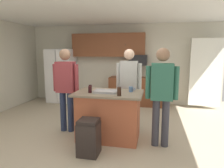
# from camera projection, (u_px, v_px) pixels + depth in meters

# --- Properties ---
(floor) EXTENTS (7.04, 7.04, 0.00)m
(floor) POSITION_uv_depth(u_px,v_px,m) (99.00, 132.00, 4.38)
(floor) COLOR #B7A88E
(floor) RESTS_ON ground
(ceiling) EXTENTS (7.04, 7.04, 0.00)m
(ceiling) POSITION_uv_depth(u_px,v_px,m) (98.00, 6.00, 3.97)
(ceiling) COLOR white
(back_wall) EXTENTS (6.40, 0.10, 2.60)m
(back_wall) POSITION_uv_depth(u_px,v_px,m) (121.00, 64.00, 6.88)
(back_wall) COLOR beige
(back_wall) RESTS_ON ground
(french_door_window_panel) EXTENTS (0.90, 0.06, 2.00)m
(french_door_window_panel) POSITION_uv_depth(u_px,v_px,m) (206.00, 73.00, 5.98)
(french_door_window_panel) COLOR white
(french_door_window_panel) RESTS_ON ground
(cabinet_run_upper) EXTENTS (2.40, 0.38, 0.75)m
(cabinet_run_upper) POSITION_uv_depth(u_px,v_px,m) (108.00, 45.00, 6.67)
(cabinet_run_upper) COLOR brown
(cabinet_run_lower) EXTENTS (1.80, 0.63, 0.90)m
(cabinet_run_lower) POSITION_uv_depth(u_px,v_px,m) (137.00, 91.00, 6.58)
(cabinet_run_lower) COLOR brown
(cabinet_run_lower) RESTS_ON ground
(refrigerator) EXTENTS (0.86, 0.76, 1.80)m
(refrigerator) POSITION_uv_depth(u_px,v_px,m) (61.00, 76.00, 6.95)
(refrigerator) COLOR white
(refrigerator) RESTS_ON ground
(microwave_over_range) EXTENTS (0.56, 0.40, 0.32)m
(microwave_over_range) POSITION_uv_depth(u_px,v_px,m) (138.00, 60.00, 6.44)
(microwave_over_range) COLOR black
(kitchen_island) EXTENTS (1.30, 0.85, 0.94)m
(kitchen_island) POSITION_uv_depth(u_px,v_px,m) (109.00, 115.00, 3.99)
(kitchen_island) COLOR #AD5638
(kitchen_island) RESTS_ON ground
(person_guest_left) EXTENTS (0.57, 0.23, 1.77)m
(person_guest_left) POSITION_uv_depth(u_px,v_px,m) (66.00, 84.00, 4.29)
(person_guest_left) COLOR #232D4C
(person_guest_left) RESTS_ON ground
(person_elder_center) EXTENTS (0.57, 0.23, 1.78)m
(person_elder_center) POSITION_uv_depth(u_px,v_px,m) (162.00, 90.00, 3.58)
(person_elder_center) COLOR #383842
(person_elder_center) RESTS_ON ground
(person_host_foreground) EXTENTS (0.57, 0.23, 1.77)m
(person_host_foreground) POSITION_uv_depth(u_px,v_px,m) (129.00, 82.00, 4.56)
(person_host_foreground) COLOR #4C5166
(person_host_foreground) RESTS_ON ground
(glass_short_whisky) EXTENTS (0.07, 0.07, 0.16)m
(glass_short_whisky) POSITION_uv_depth(u_px,v_px,m) (119.00, 91.00, 3.59)
(glass_short_whisky) COLOR black
(glass_short_whisky) RESTS_ON kitchen_island
(glass_dark_ale) EXTENTS (0.06, 0.06, 0.13)m
(glass_dark_ale) POSITION_uv_depth(u_px,v_px,m) (90.00, 88.00, 4.01)
(glass_dark_ale) COLOR black
(glass_dark_ale) RESTS_ON kitchen_island
(glass_stout_tall) EXTENTS (0.07, 0.07, 0.13)m
(glass_stout_tall) POSITION_uv_depth(u_px,v_px,m) (90.00, 89.00, 3.86)
(glass_stout_tall) COLOR black
(glass_stout_tall) RESTS_ON kitchen_island
(mug_ceramic_white) EXTENTS (0.12, 0.08, 0.10)m
(mug_ceramic_white) POSITION_uv_depth(u_px,v_px,m) (131.00, 89.00, 3.95)
(mug_ceramic_white) COLOR #4C6B99
(mug_ceramic_white) RESTS_ON kitchen_island
(serving_tray) EXTENTS (0.44, 0.30, 0.04)m
(serving_tray) POSITION_uv_depth(u_px,v_px,m) (106.00, 91.00, 3.88)
(serving_tray) COLOR #B7B7BC
(serving_tray) RESTS_ON kitchen_island
(trash_bin) EXTENTS (0.34, 0.34, 0.61)m
(trash_bin) POSITION_uv_depth(u_px,v_px,m) (89.00, 137.00, 3.37)
(trash_bin) COLOR black
(trash_bin) RESTS_ON ground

